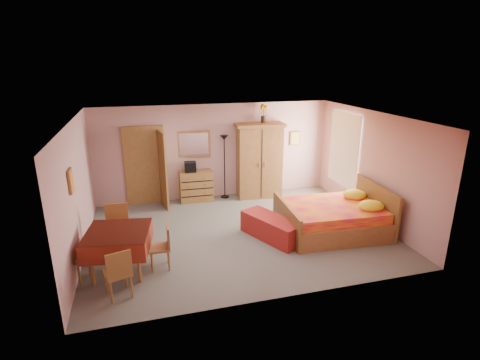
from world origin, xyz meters
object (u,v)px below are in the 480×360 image
object	(u,v)px
bed	(332,210)
wardrobe	(259,161)
chair_north	(118,230)
chair_east	(159,247)
chair_west	(74,257)
floor_lamp	(225,167)
dining_table	(120,251)
wall_mirror	(194,144)
sunflower_vase	(264,113)
stereo	(190,167)
chair_south	(117,272)
chest_of_drawers	(196,186)
bench	(271,228)

from	to	relation	value
bed	wardrobe	bearing A→B (deg)	111.36
chair_north	chair_east	world-z (taller)	chair_north
chair_west	chair_north	bearing A→B (deg)	164.62
floor_lamp	bed	bearing A→B (deg)	-56.91
bed	chair_west	bearing A→B (deg)	-170.49
wardrobe	dining_table	distance (m)	4.88
wall_mirror	sunflower_vase	xyz separation A→B (m)	(1.91, -0.20, 0.78)
stereo	dining_table	xyz separation A→B (m)	(-1.78, -3.22, -0.58)
floor_lamp	chair_north	xyz separation A→B (m)	(-2.78, -2.51, -0.40)
chair_south	dining_table	bearing A→B (deg)	73.34
chest_of_drawers	wall_mirror	bearing A→B (deg)	91.87
chest_of_drawers	chair_west	xyz separation A→B (m)	(-2.67, -3.30, 0.02)
bed	chair_south	world-z (taller)	bed
wall_mirror	chair_east	size ratio (longest dim) A/B	1.09
wardrobe	bed	size ratio (longest dim) A/B	0.93
wardrobe	bench	bearing A→B (deg)	-97.86
stereo	sunflower_vase	bearing A→B (deg)	0.64
chest_of_drawers	bench	distance (m)	2.96
chest_of_drawers	dining_table	bearing A→B (deg)	-118.88
chair_east	wardrobe	bearing A→B (deg)	-41.27
sunflower_vase	chair_north	size ratio (longest dim) A/B	0.51
stereo	chair_south	size ratio (longest dim) A/B	0.34
stereo	chair_east	xyz separation A→B (m)	(-1.07, -3.27, -0.56)
wardrobe	dining_table	bearing A→B (deg)	-135.31
chair_west	chair_south	bearing A→B (deg)	71.46
bed	dining_table	world-z (taller)	bed
wardrobe	chest_of_drawers	bearing A→B (deg)	-178.88
stereo	chair_east	size ratio (longest dim) A/B	0.36
stereo	bed	size ratio (longest dim) A/B	0.13
dining_table	chair_east	xyz separation A→B (m)	(0.71, -0.05, 0.01)
wall_mirror	chest_of_drawers	bearing A→B (deg)	-85.74
floor_lamp	sunflower_vase	distance (m)	1.82
sunflower_vase	bed	bearing A→B (deg)	-75.43
dining_table	chair_north	world-z (taller)	chair_north
chest_of_drawers	stereo	bearing A→B (deg)	-173.31
chair_south	chair_east	world-z (taller)	chair_south
bed	chair_north	world-z (taller)	bed
chest_of_drawers	floor_lamp	bearing A→B (deg)	4.91
stereo	bench	world-z (taller)	stereo
chair_south	chest_of_drawers	bearing A→B (deg)	48.12
chair_west	chair_east	world-z (taller)	chair_west
bench	chest_of_drawers	bearing A→B (deg)	113.99
wall_mirror	bench	world-z (taller)	wall_mirror
dining_table	chair_west	size ratio (longest dim) A/B	1.24
dining_table	bench	bearing A→B (deg)	9.60
chest_of_drawers	floor_lamp	xyz separation A→B (m)	(0.81, 0.04, 0.47)
bed	stereo	bearing A→B (deg)	138.83
floor_lamp	dining_table	distance (m)	4.29
chair_east	floor_lamp	bearing A→B (deg)	-29.46
dining_table	chair_east	bearing A→B (deg)	-4.37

